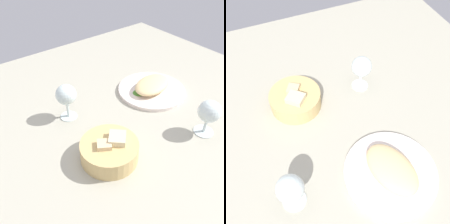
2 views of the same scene
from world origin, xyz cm
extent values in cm
cube|color=#AFAB97|center=(0.00, 0.00, -1.00)|extent=(140.00, 140.00, 2.00)
cylinder|color=white|center=(-16.87, -8.09, 0.70)|extent=(26.97, 26.97, 1.40)
ellipsoid|color=#F3D090|center=(-16.87, -8.09, 3.42)|extent=(19.79, 14.88, 4.04)
cone|color=#4A8830|center=(-10.64, -9.13, 2.03)|extent=(4.78, 4.78, 1.26)
cylinder|color=tan|center=(18.19, 9.12, 2.90)|extent=(17.25, 17.25, 5.79)
cube|color=beige|center=(19.89, 9.00, 5.11)|extent=(5.48, 5.35, 4.13)
cube|color=beige|center=(15.51, 9.45, 4.94)|extent=(7.27, 7.28, 5.42)
cylinder|color=silver|center=(17.80, -15.16, 0.30)|extent=(6.03, 6.03, 0.60)
cylinder|color=silver|center=(17.80, -15.16, 3.30)|extent=(1.00, 1.00, 5.41)
sphere|color=silver|center=(17.80, -15.16, 9.56)|extent=(7.11, 7.11, 7.11)
cylinder|color=silver|center=(-13.46, 19.68, 0.30)|extent=(6.58, 6.58, 0.60)
cylinder|color=silver|center=(-13.46, 19.68, 2.84)|extent=(1.00, 1.00, 4.47)
sphere|color=silver|center=(-13.46, 19.68, 8.73)|extent=(7.31, 7.31, 7.31)
camera|label=1|loc=(49.17, 49.63, 58.18)|focal=40.71mm
camera|label=2|loc=(-39.72, 17.97, 71.36)|focal=41.90mm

